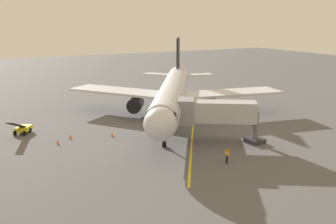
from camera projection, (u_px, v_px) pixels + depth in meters
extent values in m
plane|color=#565659|center=(180.00, 119.00, 60.35)|extent=(220.00, 220.00, 0.00)
cube|color=yellow|center=(193.00, 128.00, 55.40)|extent=(21.85, 33.77, 0.01)
cylinder|color=silver|center=(172.00, 93.00, 59.59)|extent=(21.60, 30.65, 3.80)
ellipsoid|color=silver|center=(160.00, 124.00, 41.95)|extent=(5.20, 5.32, 3.61)
cone|color=silver|center=(179.00, 75.00, 77.53)|extent=(4.50, 4.37, 3.42)
cube|color=black|center=(162.00, 116.00, 43.18)|extent=(3.58, 3.09, 0.90)
cube|color=silver|center=(228.00, 93.00, 62.68)|extent=(17.72, 8.29, 0.36)
cylinder|color=black|center=(211.00, 105.00, 60.60)|extent=(3.77, 4.10, 2.30)
cylinder|color=black|center=(211.00, 108.00, 58.90)|extent=(1.87, 1.30, 2.10)
cube|color=silver|center=(121.00, 91.00, 64.01)|extent=(14.08, 16.93, 0.36)
cylinder|color=black|center=(135.00, 104.00, 61.50)|extent=(3.77, 4.10, 2.30)
cylinder|color=black|center=(134.00, 107.00, 59.81)|extent=(1.87, 1.30, 2.10)
cube|color=black|center=(178.00, 57.00, 73.75)|extent=(2.90, 4.23, 7.20)
cube|color=silver|center=(195.00, 75.00, 73.95)|extent=(6.80, 3.95, 0.24)
cube|color=silver|center=(161.00, 74.00, 74.45)|extent=(5.91, 6.48, 0.24)
cylinder|color=slate|center=(164.00, 133.00, 47.05)|extent=(0.24, 0.24, 2.77)
cylinder|color=black|center=(164.00, 144.00, 47.37)|extent=(0.76, 0.83, 0.70)
cylinder|color=slate|center=(190.00, 103.00, 62.80)|extent=(0.24, 0.24, 2.77)
cylinder|color=black|center=(190.00, 111.00, 63.12)|extent=(0.97, 1.17, 1.10)
cylinder|color=slate|center=(157.00, 102.00, 63.21)|extent=(0.24, 0.24, 2.77)
cylinder|color=black|center=(157.00, 111.00, 63.53)|extent=(0.97, 1.17, 1.10)
cube|color=#B7B7BC|center=(219.00, 111.00, 48.47)|extent=(8.98, 7.06, 2.50)
cube|color=gray|center=(182.00, 111.00, 48.82)|extent=(4.09, 4.21, 3.00)
cylinder|color=slate|center=(255.00, 128.00, 48.57)|extent=(0.70, 0.70, 3.90)
cube|color=#333338|center=(255.00, 141.00, 48.95)|extent=(2.00, 2.00, 0.60)
cylinder|color=#23232D|center=(227.00, 159.00, 42.06)|extent=(0.26, 0.26, 0.88)
cube|color=orange|center=(227.00, 153.00, 41.89)|extent=(0.38, 0.45, 0.60)
cube|color=silver|center=(227.00, 153.00, 41.89)|extent=(0.39, 0.47, 0.10)
sphere|color=brown|center=(227.00, 149.00, 41.79)|extent=(0.22, 0.22, 0.22)
cube|color=yellow|center=(24.00, 129.00, 53.06)|extent=(2.51, 2.66, 0.60)
cube|color=black|center=(17.00, 125.00, 51.31)|extent=(2.95, 3.56, 1.61)
cylinder|color=black|center=(24.00, 133.00, 51.93)|extent=(0.58, 0.66, 0.64)
cylinder|color=black|center=(15.00, 133.00, 52.11)|extent=(0.58, 0.66, 0.64)
cylinder|color=black|center=(30.00, 130.00, 53.38)|extent=(0.58, 0.66, 0.64)
cylinder|color=black|center=(21.00, 130.00, 53.55)|extent=(0.58, 0.66, 0.64)
cone|color=#F2590F|center=(112.00, 134.00, 51.67)|extent=(0.32, 0.32, 0.55)
cone|color=#F2590F|center=(58.00, 142.00, 48.36)|extent=(0.32, 0.32, 0.55)
cone|color=#F2590F|center=(70.00, 136.00, 50.78)|extent=(0.32, 0.32, 0.55)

